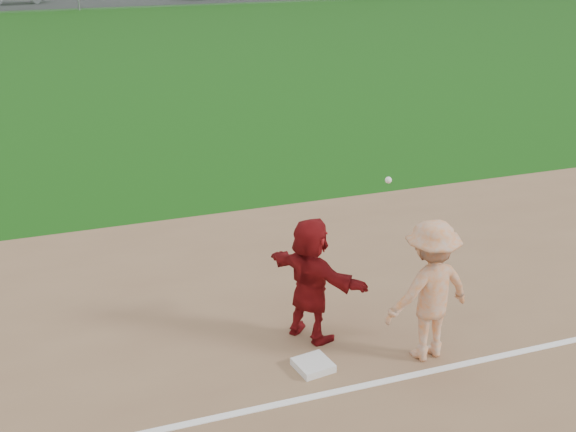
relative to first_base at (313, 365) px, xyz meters
name	(u,v)px	position (x,y,z in m)	size (l,w,h in m)	color
ground	(327,354)	(0.30, 0.27, -0.07)	(160.00, 160.00, 0.00)	#144A0E
foul_line	(353,388)	(0.30, -0.53, -0.04)	(60.00, 0.10, 0.01)	white
parking_asphalt	(73,0)	(0.30, 46.27, -0.06)	(120.00, 10.00, 0.01)	black
first_base	(313,365)	(0.00, 0.00, 0.00)	(0.41, 0.41, 0.09)	silver
base_runner	(310,279)	(0.23, 0.71, 0.78)	(1.54, 0.49, 1.66)	maroon
first_base_play	(430,291)	(1.43, -0.18, 0.86)	(1.25, 0.82, 2.33)	#ACACAF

